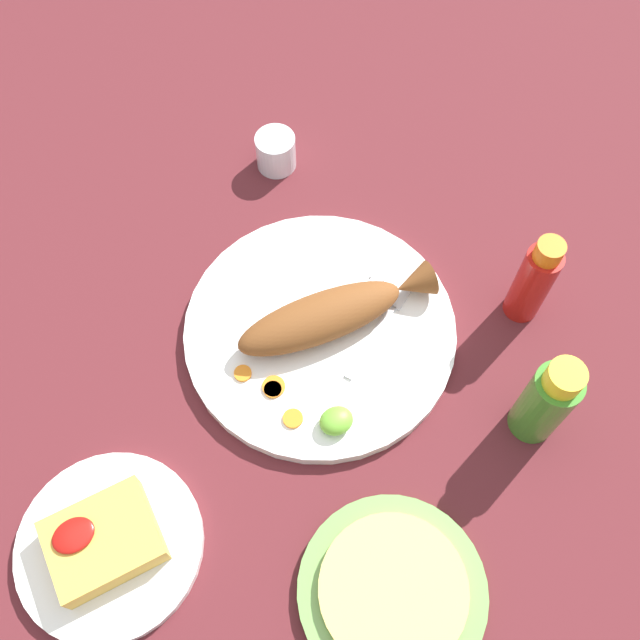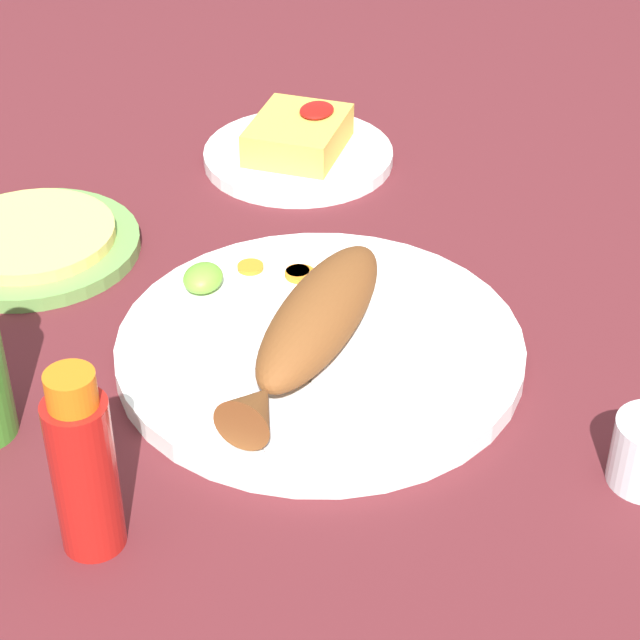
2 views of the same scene
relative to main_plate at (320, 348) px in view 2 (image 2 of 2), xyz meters
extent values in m
plane|color=#561E23|center=(0.00, 0.00, -0.01)|extent=(4.00, 4.00, 0.00)
cylinder|color=white|center=(0.00, 0.00, 0.00)|extent=(0.34, 0.34, 0.02)
ellipsoid|color=brown|center=(0.00, 0.00, 0.03)|extent=(0.22, 0.08, 0.05)
cone|color=brown|center=(-0.13, 0.01, 0.03)|extent=(0.05, 0.05, 0.05)
cube|color=silver|center=(-0.04, -0.01, 0.01)|extent=(0.11, 0.04, 0.00)
cube|color=silver|center=(-0.13, -0.04, 0.01)|extent=(0.07, 0.04, 0.00)
cube|color=silver|center=(-0.05, 0.05, 0.01)|extent=(0.10, 0.07, 0.00)
cube|color=silver|center=(-0.13, 0.00, 0.01)|extent=(0.07, 0.05, 0.00)
cylinder|color=orange|center=(0.11, 0.01, 0.01)|extent=(0.02, 0.02, 0.00)
cylinder|color=orange|center=(0.09, 0.05, 0.01)|extent=(0.02, 0.02, 0.00)
cylinder|color=orange|center=(0.09, 0.05, 0.01)|extent=(0.03, 0.03, 0.00)
cylinder|color=orange|center=(0.08, 0.09, 0.01)|extent=(0.02, 0.02, 0.00)
ellipsoid|color=#6BB233|center=(0.04, 0.12, 0.02)|extent=(0.04, 0.03, 0.02)
cylinder|color=#B21914|center=(-0.25, 0.09, 0.05)|extent=(0.04, 0.04, 0.12)
cylinder|color=orange|center=(-0.25, 0.09, 0.13)|extent=(0.03, 0.03, 0.02)
cylinder|color=white|center=(0.33, 0.13, 0.00)|extent=(0.21, 0.21, 0.01)
cube|color=gold|center=(0.33, 0.13, 0.02)|extent=(0.11, 0.09, 0.04)
ellipsoid|color=#AD140F|center=(0.35, 0.11, 0.04)|extent=(0.05, 0.04, 0.01)
cylinder|color=#6B9E4C|center=(0.07, 0.31, 0.00)|extent=(0.20, 0.20, 0.01)
cylinder|color=#E0C666|center=(0.07, 0.31, 0.01)|extent=(0.16, 0.16, 0.01)
camera|label=1|loc=(0.18, 0.36, 0.81)|focal=40.00mm
camera|label=2|loc=(-0.74, -0.23, 0.59)|focal=65.00mm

